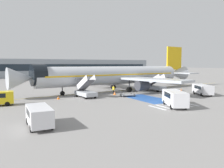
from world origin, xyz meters
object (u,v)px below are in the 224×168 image
object	(u,v)px
baggage_cart	(128,95)
traffic_cone_2	(58,98)
boarding_stairs_aft	(155,86)
traffic_cone_1	(181,90)
airliner	(117,75)
traffic_cone_0	(115,93)
fuel_tanker	(110,77)
service_van_3	(175,97)
service_van_1	(39,115)
ground_crew_0	(136,87)
ground_crew_1	(113,89)
service_van_0	(202,89)
boarding_stairs_forward	(86,92)
terminal_building	(36,68)

from	to	relation	value
baggage_cart	traffic_cone_2	distance (m)	12.30
boarding_stairs_aft	traffic_cone_1	bearing A→B (deg)	-41.09
airliner	traffic_cone_0	world-z (taller)	airliner
airliner	fuel_tanker	bearing A→B (deg)	-29.42
service_van_3	service_van_1	bearing A→B (deg)	-149.12
airliner	fuel_tanker	world-z (taller)	airliner
service_van_3	ground_crew_0	bearing A→B (deg)	100.35
ground_crew_1	service_van_1	bearing A→B (deg)	116.18
airliner	baggage_cart	distance (m)	8.95
service_van_0	service_van_3	bearing A→B (deg)	52.44
service_van_3	traffic_cone_0	distance (m)	14.50
service_van_0	ground_crew_0	world-z (taller)	service_van_0
ground_crew_1	traffic_cone_2	distance (m)	11.34
baggage_cart	airliner	bearing A→B (deg)	-7.99
service_van_1	traffic_cone_0	xyz separation A→B (m)	(16.52, 15.83, -0.84)
fuel_tanker	traffic_cone_0	xyz separation A→B (m)	(-11.25, -23.84, -1.54)
boarding_stairs_forward	terminal_building	distance (m)	69.95
boarding_stairs_aft	airliner	bearing A→B (deg)	147.70
service_van_0	traffic_cone_2	size ratio (longest dim) A/B	10.58
boarding_stairs_aft	ground_crew_0	size ratio (longest dim) A/B	3.13
airliner	ground_crew_1	distance (m)	5.63
service_van_1	terminal_building	bearing A→B (deg)	-97.53
service_van_0	terminal_building	world-z (taller)	terminal_building
traffic_cone_1	traffic_cone_2	xyz separation A→B (m)	(-26.41, 1.40, -0.01)
ground_crew_0	traffic_cone_2	distance (m)	17.68
service_van_0	service_van_1	size ratio (longest dim) A/B	1.24
traffic_cone_1	ground_crew_1	bearing A→B (deg)	169.46
service_van_0	traffic_cone_0	size ratio (longest dim) A/B	9.52
traffic_cone_0	airliner	bearing A→B (deg)	56.95
traffic_cone_0	fuel_tanker	bearing A→B (deg)	64.75
airliner	service_van_0	world-z (taller)	airliner
terminal_building	airliner	bearing A→B (deg)	-83.28
fuel_tanker	service_van_1	distance (m)	48.43
service_van_0	ground_crew_1	size ratio (longest dim) A/B	3.55
ground_crew_0	ground_crew_1	size ratio (longest dim) A/B	1.05
boarding_stairs_aft	baggage_cart	world-z (taller)	boarding_stairs_aft
service_van_3	fuel_tanker	bearing A→B (deg)	102.16
terminal_building	traffic_cone_2	bearing A→B (deg)	-95.46
ground_crew_1	traffic_cone_2	world-z (taller)	ground_crew_1
boarding_stairs_aft	traffic_cone_0	xyz separation A→B (m)	(-10.79, -1.35, -0.65)
ground_crew_1	terminal_building	xyz separation A→B (m)	(-4.57, 68.32, 3.14)
service_van_3	ground_crew_1	world-z (taller)	service_van_3
traffic_cone_0	boarding_stairs_forward	bearing A→B (deg)	-174.75
fuel_tanker	traffic_cone_2	distance (m)	32.97
traffic_cone_0	terminal_building	xyz separation A→B (m)	(-4.32, 69.29, 3.78)
boarding_stairs_aft	baggage_cart	size ratio (longest dim) A/B	1.95
service_van_0	service_van_3	world-z (taller)	service_van_3
baggage_cart	traffic_cone_2	size ratio (longest dim) A/B	5.03
service_van_0	traffic_cone_2	world-z (taller)	service_van_0
baggage_cart	terminal_building	distance (m)	72.65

